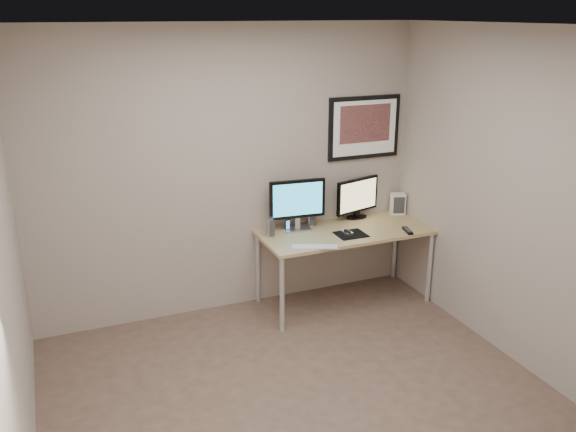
# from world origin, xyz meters

# --- Properties ---
(floor) EXTENTS (3.60, 3.60, 0.00)m
(floor) POSITION_xyz_m (0.00, 0.00, 0.00)
(floor) COLOR #4F3E31
(floor) RESTS_ON ground
(room) EXTENTS (3.60, 3.60, 3.60)m
(room) POSITION_xyz_m (0.00, 0.45, 1.64)
(room) COLOR white
(room) RESTS_ON ground
(desk) EXTENTS (1.60, 0.70, 0.73)m
(desk) POSITION_xyz_m (1.00, 1.35, 0.66)
(desk) COLOR #9B7E4B
(desk) RESTS_ON floor
(framed_art) EXTENTS (0.75, 0.04, 0.60)m
(framed_art) POSITION_xyz_m (1.35, 1.68, 1.62)
(framed_art) COLOR black
(framed_art) RESTS_ON room
(monitor_large) EXTENTS (0.53, 0.19, 0.49)m
(monitor_large) POSITION_xyz_m (0.59, 1.54, 1.00)
(monitor_large) COLOR #B1B1B6
(monitor_large) RESTS_ON desk
(monitor_tv) EXTENTS (0.51, 0.17, 0.41)m
(monitor_tv) POSITION_xyz_m (1.27, 1.63, 0.95)
(monitor_tv) COLOR black
(monitor_tv) RESTS_ON desk
(speaker_left) EXTENTS (0.09, 0.09, 0.18)m
(speaker_left) POSITION_xyz_m (0.29, 1.47, 0.82)
(speaker_left) COLOR #B1B1B6
(speaker_left) RESTS_ON desk
(speaker_right) EXTENTS (0.08, 0.08, 0.19)m
(speaker_right) POSITION_xyz_m (0.76, 1.60, 0.83)
(speaker_right) COLOR #B1B1B6
(speaker_right) RESTS_ON desk
(phone_dock) EXTENTS (0.07, 0.07, 0.12)m
(phone_dock) POSITION_xyz_m (0.49, 1.53, 0.79)
(phone_dock) COLOR black
(phone_dock) RESTS_ON desk
(keyboard) EXTENTS (0.41, 0.25, 0.01)m
(keyboard) POSITION_xyz_m (0.56, 1.06, 0.74)
(keyboard) COLOR silver
(keyboard) RESTS_ON desk
(mousepad) EXTENTS (0.28, 0.25, 0.00)m
(mousepad) POSITION_xyz_m (1.00, 1.23, 0.73)
(mousepad) COLOR black
(mousepad) RESTS_ON desk
(mouse) EXTENTS (0.06, 0.11, 0.04)m
(mouse) POSITION_xyz_m (0.98, 1.26, 0.75)
(mouse) COLOR black
(mouse) RESTS_ON mousepad
(remote) EXTENTS (0.09, 0.19, 0.02)m
(remote) POSITION_xyz_m (1.53, 1.10, 0.74)
(remote) COLOR black
(remote) RESTS_ON desk
(fan_unit) EXTENTS (0.16, 0.14, 0.21)m
(fan_unit) POSITION_xyz_m (1.72, 1.59, 0.84)
(fan_unit) COLOR silver
(fan_unit) RESTS_ON desk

